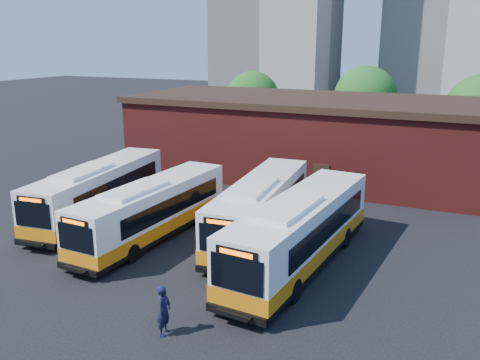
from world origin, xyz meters
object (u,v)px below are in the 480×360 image
at_px(bus_west, 99,193).
at_px(bus_east, 300,234).
at_px(bus_mideast, 260,210).
at_px(bus_midwest, 152,212).
at_px(transit_worker, 164,310).

bearing_deg(bus_west, bus_east, -13.50).
relative_size(bus_mideast, bus_east, 0.95).
distance_m(bus_midwest, transit_worker, 10.14).
bearing_deg(bus_west, bus_midwest, -23.96).
bearing_deg(bus_east, bus_mideast, 143.71).
distance_m(bus_midwest, bus_mideast, 6.09).
xyz_separation_m(bus_mideast, bus_east, (3.27, -2.84, 0.09)).
height_order(bus_midwest, transit_worker, bus_midwest).
distance_m(bus_midwest, bus_east, 8.72).
bearing_deg(bus_mideast, bus_midwest, -158.40).
bearing_deg(bus_east, bus_west, 177.42).
xyz_separation_m(bus_west, transit_worker, (11.09, -9.81, -0.55)).
bearing_deg(bus_midwest, bus_west, 165.25).
relative_size(bus_midwest, transit_worker, 6.09).
bearing_deg(bus_midwest, bus_mideast, 29.41).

